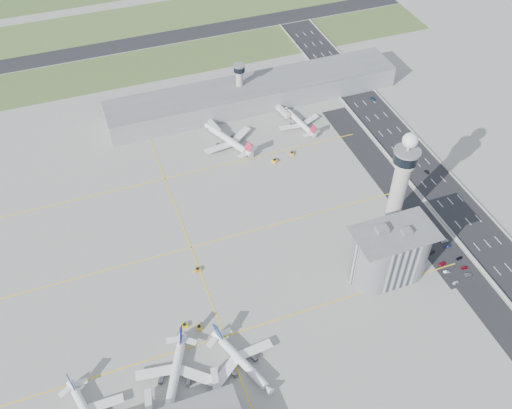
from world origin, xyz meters
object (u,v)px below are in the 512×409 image
object	(u,v)px
car_lot_2	(442,264)
car_hw_4	(321,62)
jet_bridge_far_0	(210,123)
tug_3	(198,269)
car_lot_8	(459,258)
secondary_tower	(239,81)
car_lot_3	(432,252)
car_lot_0	(456,282)
car_lot_7	(465,268)
car_lot_10	(445,241)
jet_bridge_far_1	(278,108)
car_lot_4	(427,246)
jet_bridge_near_2	(218,400)
car_hw_1	(427,172)
tug_4	(275,161)
tug_1	(184,325)
tug_5	(292,153)
admin_building	(390,253)
car_lot_6	(468,274)
airplane_far_b	(299,119)
airplane_near_b	(174,374)
car_lot_1	(447,272)
car_lot_11	(435,229)
tug_2	(199,327)
car_hw_2	(373,99)
control_tower	(401,178)
car_lot_9	(448,246)
car_lot_5	(418,231)
airplane_near_c	(243,360)
airplane_far_a	(228,136)

from	to	relation	value
car_lot_2	car_hw_4	xyz separation A→B (m)	(25.08, 208.82, 0.05)
jet_bridge_far_0	tug_3	distance (m)	126.49
car_lot_8	car_hw_4	size ratio (longest dim) A/B	0.98
secondary_tower	car_lot_3	size ratio (longest dim) A/B	8.11
car_lot_0	car_lot_7	bearing A→B (deg)	-65.40
car_lot_8	car_lot_10	xyz separation A→B (m)	(-0.39, 13.37, -0.01)
jet_bridge_far_1	car_lot_4	bearing A→B (deg)	1.80
jet_bridge_near_2	car_lot_7	distance (m)	148.13
jet_bridge_near_2	car_lot_8	size ratio (longest dim) A/B	3.70
secondary_tower	car_hw_1	xyz separation A→B (m)	(85.59, -111.15, -18.21)
tug_4	car_hw_1	distance (m)	95.84
jet_bridge_far_0	car_lot_2	distance (m)	179.42
tug_1	tug_5	distance (m)	143.11
admin_building	car_lot_6	world-z (taller)	admin_building
jet_bridge_far_1	car_lot_6	distance (m)	175.51
airplane_far_b	tug_1	size ratio (longest dim) A/B	10.98
car_hw_1	admin_building	bearing A→B (deg)	-143.79
car_lot_3	jet_bridge_far_1	bearing A→B (deg)	4.94
airplane_near_b	airplane_far_b	bearing A→B (deg)	165.22
admin_building	car_lot_1	xyz separation A→B (m)	(30.23, -11.56, -14.72)
tug_5	jet_bridge_near_2	bearing A→B (deg)	75.35
jet_bridge_far_0	car_hw_4	world-z (taller)	jet_bridge_far_0
tug_3	car_lot_0	distance (m)	134.90
tug_5	car_lot_8	bearing A→B (deg)	133.05
admin_building	car_lot_11	distance (m)	47.40
tug_1	secondary_tower	bearing A→B (deg)	154.89
car_lot_0	car_lot_4	world-z (taller)	car_lot_0
tug_2	car_hw_2	xyz separation A→B (m)	(172.70, 143.27, -0.40)
car_lot_11	car_hw_2	distance (m)	129.79
control_tower	admin_building	distance (m)	41.10
car_lot_9	jet_bridge_near_2	bearing A→B (deg)	100.02
car_lot_9	control_tower	bearing A→B (deg)	32.16
airplane_near_b	car_lot_5	distance (m)	156.79
control_tower	tug_1	bearing A→B (deg)	-168.56
control_tower	airplane_near_c	size ratio (longest dim) A/B	1.56
tug_2	tug_3	distance (m)	35.77
tug_5	airplane_far_a	bearing A→B (deg)	-16.45
airplane_near_c	jet_bridge_near_2	size ratio (longest dim) A/B	2.95
car_hw_2	car_lot_6	bearing A→B (deg)	-105.11
car_lot_8	car_lot_10	size ratio (longest dim) A/B	0.83
jet_bridge_far_1	car_lot_2	distance (m)	163.04
tug_2	car_lot_8	distance (m)	144.23
tug_4	control_tower	bearing A→B (deg)	91.94
car_lot_8	car_hw_4	bearing A→B (deg)	-12.83
car_hw_4	tug_5	bearing A→B (deg)	-128.48
car_lot_0	car_lot_7	distance (m)	12.24
tug_2	car_hw_4	xyz separation A→B (m)	(158.36, 202.29, -0.35)
car_lot_1	admin_building	bearing A→B (deg)	77.48
jet_bridge_far_1	car_lot_1	bearing A→B (deg)	0.34
secondary_tower	car_lot_7	xyz separation A→B (m)	(62.71, -184.43, -18.24)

